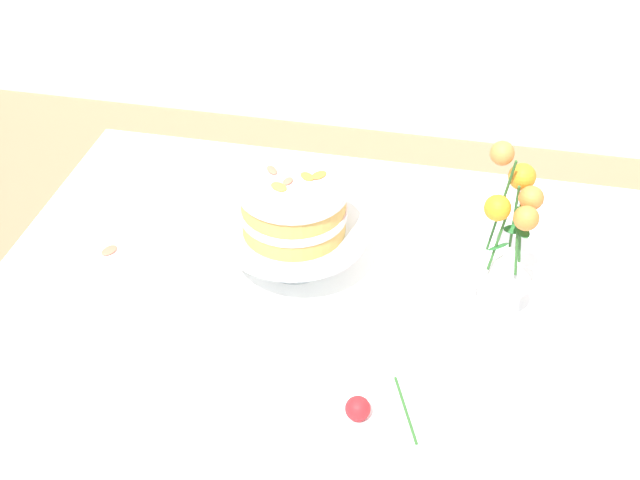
% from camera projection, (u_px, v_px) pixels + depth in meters
% --- Properties ---
extents(dining_table, '(1.40, 1.00, 0.74)m').
position_uv_depth(dining_table, '(336.00, 338.00, 1.68)').
color(dining_table, white).
rests_on(dining_table, ground).
extents(linen_napkin, '(0.37, 0.37, 0.00)m').
position_uv_depth(linen_napkin, '(295.00, 268.00, 1.71)').
color(linen_napkin, white).
rests_on(linen_napkin, dining_table).
extents(cake_stand, '(0.29, 0.29, 0.10)m').
position_uv_depth(cake_stand, '(294.00, 236.00, 1.66)').
color(cake_stand, silver).
rests_on(cake_stand, linen_napkin).
extents(layer_cake, '(0.21, 0.21, 0.11)m').
position_uv_depth(layer_cake, '(294.00, 207.00, 1.61)').
color(layer_cake, tan).
rests_on(layer_cake, cake_stand).
extents(flower_vase, '(0.11, 0.13, 0.36)m').
position_uv_depth(flower_vase, '(506.00, 256.00, 1.52)').
color(flower_vase, silver).
rests_on(flower_vase, dining_table).
extents(fallen_rose, '(0.13, 0.14, 0.04)m').
position_uv_depth(fallen_rose, '(360.00, 409.00, 1.39)').
color(fallen_rose, '#2D6028').
rests_on(fallen_rose, dining_table).
extents(loose_petal_0, '(0.04, 0.05, 0.01)m').
position_uv_depth(loose_petal_0, '(109.00, 250.00, 1.75)').
color(loose_petal_0, '#E56B51').
rests_on(loose_petal_0, dining_table).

